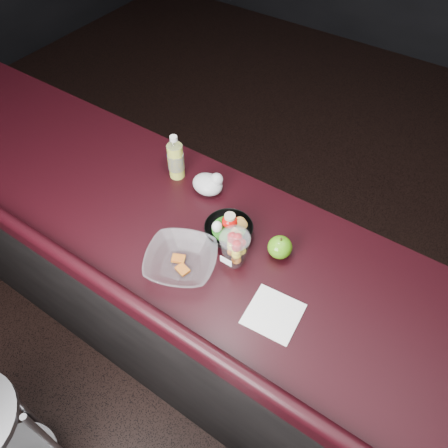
{
  "coord_description": "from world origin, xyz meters",
  "views": [
    {
      "loc": [
        0.49,
        -0.48,
        2.23
      ],
      "look_at": [
        -0.06,
        0.33,
        1.1
      ],
      "focal_mm": 35.0,
      "sensor_mm": 36.0,
      "label": 1
    }
  ],
  "objects": [
    {
      "name": "counter",
      "position": [
        0.0,
        0.3,
        0.51
      ],
      "size": [
        4.06,
        0.71,
        1.02
      ],
      "color": "black",
      "rests_on": "ground"
    },
    {
      "name": "takeout_bowl",
      "position": [
        -0.11,
        0.15,
        1.05
      ],
      "size": [
        0.31,
        0.31,
        0.06
      ],
      "rotation": [
        0.0,
        0.0,
        0.4
      ],
      "color": "silver",
      "rests_on": "counter"
    },
    {
      "name": "plastic_bag",
      "position": [
        -0.24,
        0.49,
        1.06
      ],
      "size": [
        0.12,
        0.1,
        0.09
      ],
      "color": "silver",
      "rests_on": "counter"
    },
    {
      "name": "snack_bowl",
      "position": [
        -0.05,
        0.35,
        1.05
      ],
      "size": [
        0.18,
        0.18,
        0.09
      ],
      "rotation": [
        0.0,
        0.0,
        -0.07
      ],
      "color": "black",
      "rests_on": "counter"
    },
    {
      "name": "ground",
      "position": [
        0.0,
        0.0,
        0.0
      ],
      "size": [
        8.0,
        8.0,
        0.0
      ],
      "primitive_type": "plane",
      "color": "black",
      "rests_on": "ground"
    },
    {
      "name": "paper_napkin",
      "position": [
        0.24,
        0.17,
        1.02
      ],
      "size": [
        0.17,
        0.17,
        0.0
      ],
      "primitive_type": "cube",
      "rotation": [
        0.0,
        0.0,
        0.09
      ],
      "color": "white",
      "rests_on": "counter"
    },
    {
      "name": "lemonade_bottle",
      "position": [
        -0.4,
        0.49,
        1.1
      ],
      "size": [
        0.06,
        0.06,
        0.2
      ],
      "color": "#CBD537",
      "rests_on": "counter"
    },
    {
      "name": "green_apple",
      "position": [
        0.14,
        0.38,
        1.06
      ],
      "size": [
        0.08,
        0.08,
        0.09
      ],
      "color": "#49830F",
      "rests_on": "counter"
    },
    {
      "name": "room_shell",
      "position": [
        0.0,
        0.0,
        1.83
      ],
      "size": [
        8.0,
        8.0,
        8.0
      ],
      "color": "black",
      "rests_on": "ground"
    },
    {
      "name": "fruit_cup",
      "position": [
        0.02,
        0.27,
        1.1
      ],
      "size": [
        0.1,
        0.1,
        0.15
      ],
      "color": "white",
      "rests_on": "counter"
    }
  ]
}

